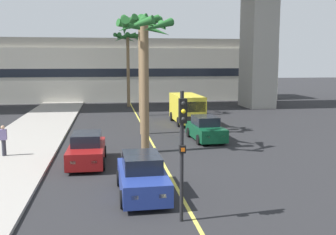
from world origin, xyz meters
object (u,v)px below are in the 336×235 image
at_px(car_queue_second, 87,150).
at_px(car_queue_third, 142,176).
at_px(pedestrian_mid_block, 3,140).
at_px(palm_tree_near_median, 141,33).
at_px(palm_tree_far_median, 145,49).
at_px(palm_tree_mid_median, 140,34).
at_px(palm_tree_farthest_median, 128,45).
at_px(delivery_van, 187,108).
at_px(car_queue_front, 206,129).
at_px(traffic_light_median_near, 182,139).

relative_size(car_queue_second, car_queue_third, 1.00).
height_order(car_queue_second, pedestrian_mid_block, pedestrian_mid_block).
height_order(palm_tree_near_median, palm_tree_far_median, palm_tree_near_median).
bearing_deg(car_queue_second, palm_tree_near_median, 65.78).
bearing_deg(palm_tree_mid_median, palm_tree_farthest_median, 95.69).
xyz_separation_m(palm_tree_mid_median, pedestrian_mid_block, (-8.52, -15.10, -6.57)).
relative_size(palm_tree_near_median, palm_tree_farthest_median, 1.00).
height_order(delivery_van, pedestrian_mid_block, delivery_van).
relative_size(delivery_van, pedestrian_mid_block, 3.26).
relative_size(car_queue_third, pedestrian_mid_block, 2.55).
xyz_separation_m(palm_tree_farthest_median, pedestrian_mid_block, (-7.77, -22.63, -5.88)).
bearing_deg(palm_tree_mid_median, palm_tree_far_median, -93.81).
relative_size(car_queue_front, palm_tree_far_median, 0.55).
xyz_separation_m(car_queue_second, palm_tree_near_median, (3.45, 7.66, 6.26)).
distance_m(car_queue_front, car_queue_second, 8.81).
bearing_deg(delivery_van, palm_tree_far_median, -113.99).
xyz_separation_m(car_queue_second, car_queue_third, (2.33, -4.90, 0.00)).
relative_size(car_queue_front, delivery_van, 0.79).
height_order(car_queue_second, palm_tree_farthest_median, palm_tree_farthest_median).
bearing_deg(car_queue_third, palm_tree_farthest_median, 87.94).
distance_m(car_queue_front, palm_tree_mid_median, 14.22).
bearing_deg(palm_tree_farthest_median, car_queue_front, -78.60).
distance_m(palm_tree_near_median, pedestrian_mid_block, 11.44).
bearing_deg(palm_tree_farthest_median, palm_tree_near_median, -89.79).
relative_size(car_queue_third, traffic_light_median_near, 0.98).
bearing_deg(palm_tree_mid_median, palm_tree_near_median, -94.24).
relative_size(palm_tree_far_median, palm_tree_farthest_median, 0.91).
height_order(traffic_light_median_near, palm_tree_near_median, palm_tree_near_median).
bearing_deg(traffic_light_median_near, palm_tree_near_median, 89.64).
distance_m(car_queue_third, traffic_light_median_near, 3.59).
bearing_deg(delivery_van, car_queue_front, -91.44).
bearing_deg(palm_tree_near_median, car_queue_third, -95.08).
bearing_deg(palm_tree_mid_median, delivery_van, -56.43).
relative_size(palm_tree_mid_median, palm_tree_farthest_median, 1.10).
height_order(palm_tree_near_median, palm_tree_farthest_median, palm_tree_near_median).
relative_size(palm_tree_mid_median, pedestrian_mid_block, 5.58).
xyz_separation_m(delivery_van, palm_tree_mid_median, (-3.37, 5.08, 6.28)).
bearing_deg(palm_tree_near_median, car_queue_front, -35.47).
height_order(car_queue_third, traffic_light_median_near, traffic_light_median_near).
bearing_deg(pedestrian_mid_block, palm_tree_near_median, 36.61).
height_order(palm_tree_mid_median, pedestrian_mid_block, palm_tree_mid_median).
bearing_deg(pedestrian_mid_block, palm_tree_farthest_median, 71.05).
distance_m(traffic_light_median_near, pedestrian_mid_block, 12.41).
relative_size(traffic_light_median_near, palm_tree_mid_median, 0.46).
distance_m(delivery_van, palm_tree_near_median, 8.16).
bearing_deg(car_queue_second, car_queue_front, 33.71).
distance_m(palm_tree_mid_median, pedestrian_mid_block, 18.54).
height_order(car_queue_front, palm_tree_near_median, palm_tree_near_median).
height_order(car_queue_second, traffic_light_median_near, traffic_light_median_near).
relative_size(car_queue_front, palm_tree_mid_median, 0.46).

